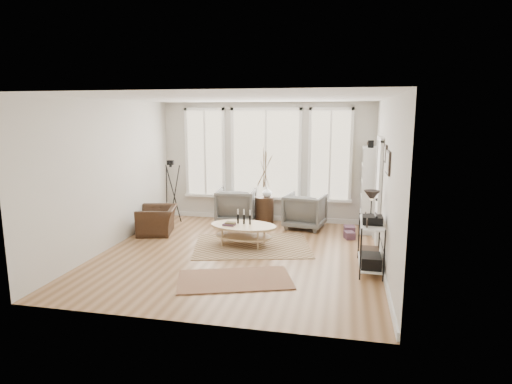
% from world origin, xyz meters
% --- Properties ---
extents(room, '(5.50, 5.54, 2.90)m').
position_xyz_m(room, '(0.02, 0.03, 1.43)').
color(room, '#A0754E').
rests_on(room, ground).
extents(bay_window, '(4.14, 0.12, 2.24)m').
position_xyz_m(bay_window, '(0.00, 2.71, 1.61)').
color(bay_window, tan).
rests_on(bay_window, ground).
extents(door, '(0.09, 1.06, 2.22)m').
position_xyz_m(door, '(2.57, 1.15, 1.12)').
color(door, silver).
rests_on(door, ground).
extents(bookcase, '(0.31, 0.85, 2.06)m').
position_xyz_m(bookcase, '(2.44, 2.23, 0.96)').
color(bookcase, white).
rests_on(bookcase, ground).
extents(low_shelf, '(0.38, 1.08, 1.30)m').
position_xyz_m(low_shelf, '(2.38, -0.30, 0.51)').
color(low_shelf, white).
rests_on(low_shelf, ground).
extents(wall_art, '(0.04, 0.88, 0.44)m').
position_xyz_m(wall_art, '(2.58, -0.27, 1.88)').
color(wall_art, black).
rests_on(wall_art, ground).
extents(rug_main, '(2.63, 2.22, 0.01)m').
position_xyz_m(rug_main, '(0.13, 0.57, 0.01)').
color(rug_main, brown).
rests_on(rug_main, ground).
extents(rug_runner, '(2.03, 1.53, 0.01)m').
position_xyz_m(rug_runner, '(0.24, -1.26, 0.01)').
color(rug_runner, brown).
rests_on(rug_runner, ground).
extents(coffee_table, '(1.43, 0.99, 0.62)m').
position_xyz_m(coffee_table, '(-0.06, 0.57, 0.33)').
color(coffee_table, tan).
rests_on(coffee_table, ground).
extents(armchair_left, '(0.98, 1.00, 0.84)m').
position_xyz_m(armchair_left, '(-0.65, 2.31, 0.42)').
color(armchair_left, '#61605C').
rests_on(armchair_left, ground).
extents(armchair_right, '(1.01, 1.03, 0.81)m').
position_xyz_m(armchair_right, '(1.04, 2.16, 0.40)').
color(armchair_right, '#61605C').
rests_on(armchair_right, ground).
extents(side_table, '(0.45, 0.45, 1.87)m').
position_xyz_m(side_table, '(0.05, 2.30, 0.90)').
color(side_table, '#352013').
rests_on(side_table, ground).
extents(vase, '(0.24, 0.24, 0.24)m').
position_xyz_m(vase, '(0.11, 2.32, 0.79)').
color(vase, silver).
rests_on(vase, side_table).
extents(accent_chair, '(1.08, 1.00, 0.59)m').
position_xyz_m(accent_chair, '(-2.13, 1.04, 0.30)').
color(accent_chair, '#352013').
rests_on(accent_chair, ground).
extents(tripod_camera, '(0.54, 0.54, 1.53)m').
position_xyz_m(tripod_camera, '(-2.18, 2.00, 0.70)').
color(tripod_camera, black).
rests_on(tripod_camera, ground).
extents(book_stack_near, '(0.26, 0.31, 0.19)m').
position_xyz_m(book_stack_near, '(2.05, 1.82, 0.09)').
color(book_stack_near, maroon).
rests_on(book_stack_near, ground).
extents(book_stack_far, '(0.26, 0.29, 0.15)m').
position_xyz_m(book_stack_far, '(2.05, 1.47, 0.08)').
color(book_stack_far, maroon).
rests_on(book_stack_far, ground).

